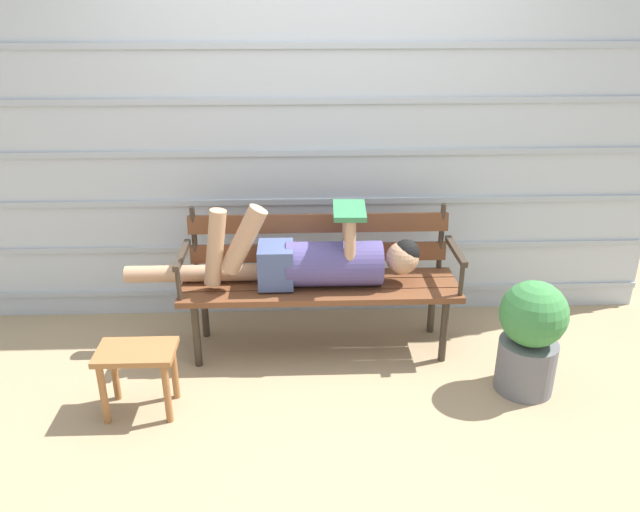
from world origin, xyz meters
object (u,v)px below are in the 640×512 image
object	(u,v)px
park_bench	(320,273)
reclining_person	(311,260)
footstool	(137,364)
potted_plant	(530,335)

from	to	relation	value
park_bench	reclining_person	xyz separation A→B (m)	(-0.05, -0.07, 0.11)
footstool	potted_plant	bearing A→B (deg)	3.13
footstool	potted_plant	xyz separation A→B (m)	(2.04, 0.11, 0.06)
potted_plant	reclining_person	bearing A→B (deg)	158.22
park_bench	potted_plant	distance (m)	1.22
reclining_person	footstool	size ratio (longest dim) A/B	4.38
reclining_person	potted_plant	xyz separation A→B (m)	(1.15, -0.46, -0.25)
reclining_person	potted_plant	world-z (taller)	reclining_person
footstool	potted_plant	distance (m)	2.04
footstool	reclining_person	bearing A→B (deg)	32.70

